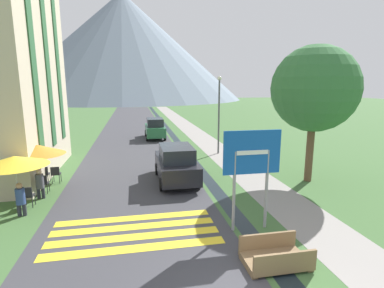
# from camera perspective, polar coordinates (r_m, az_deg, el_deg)

# --- Properties ---
(ground_plane) EXTENTS (160.00, 160.00, 0.00)m
(ground_plane) POSITION_cam_1_polar(r_m,az_deg,el_deg) (25.69, -5.56, 0.53)
(ground_plane) COLOR #3D6033
(road) EXTENTS (6.40, 60.00, 0.01)m
(road) POSITION_cam_1_polar(r_m,az_deg,el_deg) (35.45, -11.19, 3.35)
(road) COLOR #38383D
(road) RESTS_ON ground_plane
(footpath) EXTENTS (2.20, 60.00, 0.01)m
(footpath) POSITION_cam_1_polar(r_m,az_deg,el_deg) (35.95, -1.41, 3.67)
(footpath) COLOR gray
(footpath) RESTS_ON ground_plane
(drainage_channel) EXTENTS (0.60, 60.00, 0.00)m
(drainage_channel) POSITION_cam_1_polar(r_m,az_deg,el_deg) (35.63, -5.22, 3.55)
(drainage_channel) COLOR black
(drainage_channel) RESTS_ON ground_plane
(crosswalk_marking) EXTENTS (5.44, 2.54, 0.01)m
(crosswalk_marking) POSITION_cam_1_polar(r_m,az_deg,el_deg) (10.44, -10.85, -16.09)
(crosswalk_marking) COLOR yellow
(crosswalk_marking) RESTS_ON ground_plane
(mountain_distant) EXTENTS (74.91, 74.91, 33.08)m
(mountain_distant) POSITION_cam_1_polar(r_m,az_deg,el_deg) (103.32, -12.90, 17.56)
(mountain_distant) COLOR slate
(mountain_distant) RESTS_ON ground_plane
(road_sign) EXTENTS (1.92, 0.11, 3.35)m
(road_sign) POSITION_cam_1_polar(r_m,az_deg,el_deg) (9.84, 11.30, -3.59)
(road_sign) COLOR gray
(road_sign) RESTS_ON ground_plane
(footbridge) EXTENTS (1.70, 1.10, 0.65)m
(footbridge) POSITION_cam_1_polar(r_m,az_deg,el_deg) (8.86, 15.60, -20.01)
(footbridge) COLOR brown
(footbridge) RESTS_ON ground_plane
(parked_car_near) EXTENTS (1.89, 4.15, 1.82)m
(parked_car_near) POSITION_cam_1_polar(r_m,az_deg,el_deg) (14.90, -3.02, -3.75)
(parked_car_near) COLOR black
(parked_car_near) RESTS_ON ground_plane
(parked_car_far) EXTENTS (1.72, 3.84, 1.82)m
(parked_car_far) POSITION_cam_1_polar(r_m,az_deg,el_deg) (27.00, -7.06, 2.97)
(parked_car_far) COLOR #28663D
(parked_car_far) RESTS_ON ground_plane
(cafe_chair_far_left) EXTENTS (0.40, 0.40, 0.85)m
(cafe_chair_far_left) POSITION_cam_1_polar(r_m,az_deg,el_deg) (16.13, -24.53, -5.07)
(cafe_chair_far_left) COLOR #232328
(cafe_chair_far_left) RESTS_ON ground_plane
(cafe_chair_middle) EXTENTS (0.40, 0.40, 0.85)m
(cafe_chair_middle) POSITION_cam_1_polar(r_m,az_deg,el_deg) (14.88, -26.50, -6.56)
(cafe_chair_middle) COLOR #232328
(cafe_chair_middle) RESTS_ON ground_plane
(cafe_chair_near_left) EXTENTS (0.40, 0.40, 0.85)m
(cafe_chair_near_left) POSITION_cam_1_polar(r_m,az_deg,el_deg) (13.54, -28.82, -8.50)
(cafe_chair_near_left) COLOR #232328
(cafe_chair_near_left) RESTS_ON ground_plane
(cafe_chair_far_right) EXTENTS (0.40, 0.40, 0.85)m
(cafe_chair_far_right) POSITION_cam_1_polar(r_m,az_deg,el_deg) (16.35, -26.30, -5.01)
(cafe_chair_far_right) COLOR #232328
(cafe_chair_far_right) RESTS_ON ground_plane
(cafe_umbrella_front_yellow) EXTENTS (2.39, 2.39, 2.19)m
(cafe_umbrella_front_yellow) POSITION_cam_1_polar(r_m,az_deg,el_deg) (12.81, -30.76, -2.80)
(cafe_umbrella_front_yellow) COLOR #B7B2A8
(cafe_umbrella_front_yellow) RESTS_ON ground_plane
(cafe_umbrella_middle_orange) EXTENTS (2.35, 2.35, 2.14)m
(cafe_umbrella_middle_orange) POSITION_cam_1_polar(r_m,az_deg,el_deg) (14.97, -27.37, -0.97)
(cafe_umbrella_middle_orange) COLOR #B7B2A8
(cafe_umbrella_middle_orange) RESTS_ON ground_plane
(person_seated_near) EXTENTS (0.32, 0.32, 1.26)m
(person_seated_near) POSITION_cam_1_polar(r_m,az_deg,el_deg) (12.77, -29.87, -8.87)
(person_seated_near) COLOR #282833
(person_seated_near) RESTS_ON ground_plane
(person_seated_far) EXTENTS (0.32, 0.32, 1.28)m
(person_seated_far) POSITION_cam_1_polar(r_m,az_deg,el_deg) (14.25, -26.99, -6.55)
(person_seated_far) COLOR #282833
(person_seated_far) RESTS_ON ground_plane
(streetlamp) EXTENTS (0.28, 0.28, 5.33)m
(streetlamp) POSITION_cam_1_polar(r_m,az_deg,el_deg) (20.71, 5.16, 6.75)
(streetlamp) COLOR #515156
(streetlamp) RESTS_ON ground_plane
(tree_by_path) EXTENTS (4.11, 4.11, 6.62)m
(tree_by_path) POSITION_cam_1_polar(r_m,az_deg,el_deg) (15.59, 22.32, 9.66)
(tree_by_path) COLOR brown
(tree_by_path) RESTS_ON ground_plane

